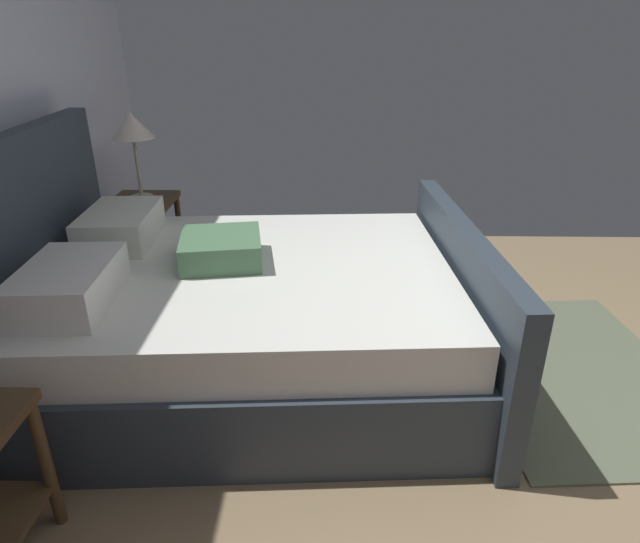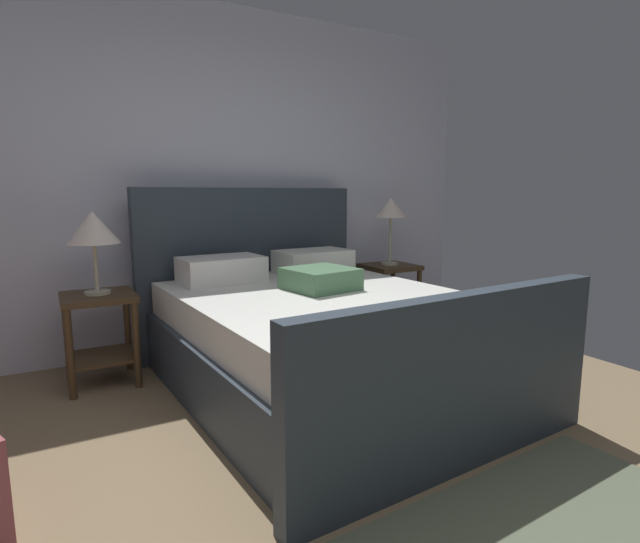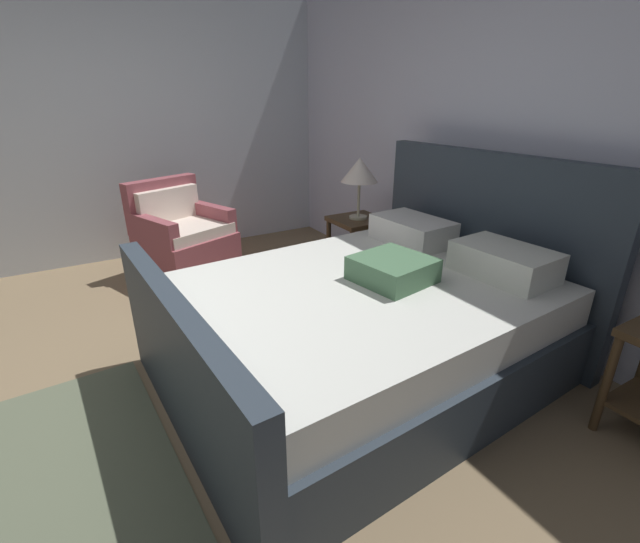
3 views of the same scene
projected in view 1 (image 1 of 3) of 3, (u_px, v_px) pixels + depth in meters
The scene contains 5 objects.
ground_plane at pixel (525, 426), 2.57m from camera, with size 5.07×5.24×0.02m, color #826C4E.
bed at pixel (243, 311), 2.84m from camera, with size 1.94×2.37×1.28m.
nightstand_right at pixel (146, 224), 3.95m from camera, with size 0.44×0.44×0.60m.
table_lamp_right at pixel (132, 129), 3.67m from camera, with size 0.29×0.29×0.60m.
area_rug at pixel (572, 370), 2.96m from camera, with size 1.60×1.10×0.01m, color #5B624B.
Camera 1 is at (-2.05, 0.94, 1.73)m, focal length 30.24 mm.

